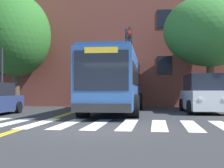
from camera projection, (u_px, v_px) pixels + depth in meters
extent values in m
plane|color=#303033|center=(91.00, 130.00, 10.10)|extent=(120.00, 120.00, 0.00)
cube|color=white|center=(12.00, 123.00, 12.33)|extent=(0.72, 3.82, 0.01)
cube|color=white|center=(40.00, 123.00, 12.17)|extent=(0.72, 3.82, 0.01)
cube|color=white|center=(68.00, 124.00, 12.01)|extent=(0.72, 3.82, 0.01)
cube|color=white|center=(98.00, 124.00, 11.85)|extent=(0.72, 3.82, 0.01)
cube|color=white|center=(128.00, 125.00, 11.68)|extent=(0.72, 3.82, 0.01)
cube|color=white|center=(159.00, 125.00, 11.52)|extent=(0.72, 3.82, 0.01)
cube|color=white|center=(191.00, 126.00, 11.36)|extent=(0.72, 3.82, 0.01)
cube|color=white|center=(224.00, 126.00, 11.19)|extent=(0.72, 3.82, 0.01)
cube|color=gold|center=(93.00, 105.00, 25.99)|extent=(0.12, 36.00, 0.01)
cube|color=gold|center=(95.00, 105.00, 25.97)|extent=(0.12, 36.00, 0.01)
cube|color=#2D5699|center=(116.00, 82.00, 18.05)|extent=(2.71, 11.11, 2.74)
cube|color=black|center=(137.00, 77.00, 17.91)|extent=(0.24, 10.18, 0.99)
cube|color=black|center=(94.00, 77.00, 18.20)|extent=(0.24, 10.18, 0.99)
cube|color=black|center=(101.00, 70.00, 12.55)|extent=(2.23, 0.07, 1.64)
cube|color=yellow|center=(101.00, 50.00, 12.56)|extent=(1.36, 0.06, 0.24)
cube|color=#232326|center=(101.00, 108.00, 12.49)|extent=(2.43, 0.15, 0.36)
cube|color=#294E89|center=(116.00, 57.00, 18.07)|extent=(2.55, 10.67, 0.16)
cylinder|color=black|center=(133.00, 106.00, 14.48)|extent=(0.58, 1.11, 1.10)
cylinder|color=black|center=(83.00, 106.00, 14.76)|extent=(0.58, 1.11, 1.10)
cylinder|color=black|center=(138.00, 101.00, 20.36)|extent=(0.58, 1.11, 1.10)
cylinder|color=black|center=(102.00, 101.00, 20.64)|extent=(0.58, 1.11, 1.10)
cylinder|color=black|center=(138.00, 101.00, 21.45)|extent=(0.58, 1.11, 1.10)
cylinder|color=black|center=(104.00, 101.00, 21.73)|extent=(0.58, 1.11, 1.10)
cylinder|color=black|center=(19.00, 107.00, 17.36)|extent=(0.23, 0.66, 0.66)
cube|color=white|center=(203.00, 100.00, 17.82)|extent=(2.00, 4.75, 1.06)
cube|color=black|center=(202.00, 82.00, 17.89)|extent=(1.78, 2.95, 0.93)
cube|color=white|center=(201.00, 99.00, 15.50)|extent=(0.20, 0.04, 0.14)
cylinder|color=black|center=(190.00, 107.00, 16.44)|extent=(0.23, 0.76, 0.76)
cylinder|color=black|center=(214.00, 105.00, 19.19)|extent=(0.23, 0.76, 0.76)
cylinder|color=black|center=(182.00, 105.00, 19.35)|extent=(0.23, 0.76, 0.76)
cylinder|color=#28282D|center=(2.00, 65.00, 20.79)|extent=(0.16, 0.16, 5.89)
cylinder|color=#28282D|center=(126.00, 69.00, 22.15)|extent=(0.16, 0.16, 5.64)
cylinder|color=#28282D|center=(128.00, 32.00, 20.53)|extent=(0.49, 3.31, 0.11)
cube|color=#28282D|center=(130.00, 38.00, 19.01)|extent=(0.37, 0.32, 1.00)
cylinder|color=red|center=(130.00, 32.00, 18.87)|extent=(0.22, 0.05, 0.22)
cylinder|color=black|center=(130.00, 37.00, 18.86)|extent=(0.22, 0.05, 0.22)
cylinder|color=black|center=(130.00, 42.00, 18.86)|extent=(0.22, 0.05, 0.22)
cylinder|color=brown|center=(210.00, 85.00, 20.43)|extent=(0.49, 0.49, 3.19)
ellipsoid|color=#387A33|center=(210.00, 31.00, 20.50)|extent=(7.68, 7.51, 4.69)
cylinder|color=#4C3D2D|center=(16.00, 89.00, 23.16)|extent=(0.59, 0.59, 2.78)
ellipsoid|color=#2D6B28|center=(16.00, 35.00, 23.23)|extent=(5.92, 6.16, 6.14)
cube|color=brown|center=(161.00, 34.00, 28.41)|extent=(33.45, 8.80, 12.84)
cube|color=black|center=(165.00, 65.00, 23.94)|extent=(1.10, 0.06, 1.40)
cube|color=black|center=(165.00, 19.00, 24.01)|extent=(1.10, 0.06, 1.40)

